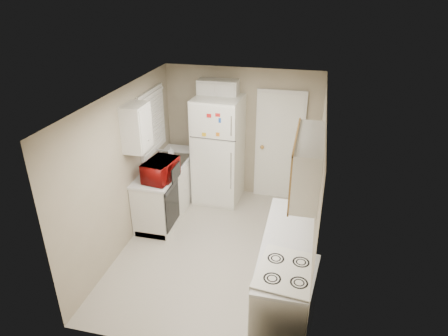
# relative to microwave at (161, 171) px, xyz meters

# --- Properties ---
(floor) EXTENTS (3.80, 3.80, 0.00)m
(floor) POSITION_rel_microwave_xyz_m (0.99, -0.37, -1.05)
(floor) COLOR beige
(floor) RESTS_ON ground
(ceiling) EXTENTS (3.80, 3.80, 0.00)m
(ceiling) POSITION_rel_microwave_xyz_m (0.99, -0.37, 1.35)
(ceiling) COLOR white
(ceiling) RESTS_ON floor
(wall_left) EXTENTS (3.80, 3.80, 0.00)m
(wall_left) POSITION_rel_microwave_xyz_m (-0.41, -0.37, 0.15)
(wall_left) COLOR tan
(wall_left) RESTS_ON floor
(wall_right) EXTENTS (3.80, 3.80, 0.00)m
(wall_right) POSITION_rel_microwave_xyz_m (2.39, -0.37, 0.15)
(wall_right) COLOR tan
(wall_right) RESTS_ON floor
(wall_back) EXTENTS (2.80, 2.80, 0.00)m
(wall_back) POSITION_rel_microwave_xyz_m (0.99, 1.53, 0.15)
(wall_back) COLOR tan
(wall_back) RESTS_ON floor
(wall_front) EXTENTS (2.80, 2.80, 0.00)m
(wall_front) POSITION_rel_microwave_xyz_m (0.99, -2.27, 0.15)
(wall_front) COLOR tan
(wall_front) RESTS_ON floor
(left_counter) EXTENTS (0.60, 1.80, 0.90)m
(left_counter) POSITION_rel_microwave_xyz_m (-0.11, 0.53, -0.60)
(left_counter) COLOR silver
(left_counter) RESTS_ON floor
(dishwasher) EXTENTS (0.03, 0.58, 0.72)m
(dishwasher) POSITION_rel_microwave_xyz_m (0.18, -0.07, -0.56)
(dishwasher) COLOR black
(dishwasher) RESTS_ON floor
(sink) EXTENTS (0.54, 0.74, 0.16)m
(sink) POSITION_rel_microwave_xyz_m (-0.11, 0.68, -0.19)
(sink) COLOR gray
(sink) RESTS_ON left_counter
(microwave) EXTENTS (0.62, 0.40, 0.39)m
(microwave) POSITION_rel_microwave_xyz_m (0.00, 0.00, 0.00)
(microwave) COLOR maroon
(microwave) RESTS_ON left_counter
(soap_bottle) EXTENTS (0.08, 0.08, 0.18)m
(soap_bottle) POSITION_rel_microwave_xyz_m (-0.16, 0.89, -0.05)
(soap_bottle) COLOR silver
(soap_bottle) RESTS_ON left_counter
(window_blinds) EXTENTS (0.10, 0.98, 1.08)m
(window_blinds) POSITION_rel_microwave_xyz_m (-0.37, 0.68, 0.55)
(window_blinds) COLOR silver
(window_blinds) RESTS_ON wall_left
(upper_cabinet_left) EXTENTS (0.30, 0.45, 0.70)m
(upper_cabinet_left) POSITION_rel_microwave_xyz_m (-0.26, -0.15, 0.75)
(upper_cabinet_left) COLOR silver
(upper_cabinet_left) RESTS_ON wall_left
(refrigerator) EXTENTS (0.84, 0.82, 1.95)m
(refrigerator) POSITION_rel_microwave_xyz_m (0.64, 1.17, -0.07)
(refrigerator) COLOR white
(refrigerator) RESTS_ON floor
(cabinet_over_fridge) EXTENTS (0.70, 0.30, 0.40)m
(cabinet_over_fridge) POSITION_rel_microwave_xyz_m (0.59, 1.38, 0.95)
(cabinet_over_fridge) COLOR silver
(cabinet_over_fridge) RESTS_ON wall_back
(interior_door) EXTENTS (0.86, 0.06, 2.08)m
(interior_door) POSITION_rel_microwave_xyz_m (1.69, 1.49, -0.03)
(interior_door) COLOR white
(interior_door) RESTS_ON floor
(right_counter) EXTENTS (0.60, 2.00, 0.90)m
(right_counter) POSITION_rel_microwave_xyz_m (2.09, -1.17, -0.60)
(right_counter) COLOR silver
(right_counter) RESTS_ON floor
(stove) EXTENTS (0.71, 0.84, 0.94)m
(stove) POSITION_rel_microwave_xyz_m (2.13, -1.74, -0.58)
(stove) COLOR white
(stove) RESTS_ON floor
(upper_cabinet_right) EXTENTS (0.30, 1.20, 0.70)m
(upper_cabinet_right) POSITION_rel_microwave_xyz_m (2.24, -0.87, 0.75)
(upper_cabinet_right) COLOR silver
(upper_cabinet_right) RESTS_ON wall_right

